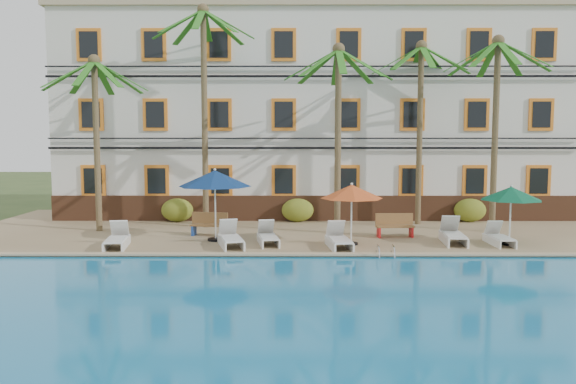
{
  "coord_description": "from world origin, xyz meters",
  "views": [
    {
      "loc": [
        -1.21,
        -19.42,
        4.15
      ],
      "look_at": [
        -1.29,
        3.0,
        2.0
      ],
      "focal_mm": 35.0,
      "sensor_mm": 36.0,
      "label": 1
    }
  ],
  "objects_px": {
    "lounger_f": "(499,237)",
    "bench_left": "(210,224)",
    "palm_a": "(96,118)",
    "umbrella_green": "(511,194)",
    "bench_right": "(395,225)",
    "lounger_a": "(117,239)",
    "lounger_d": "(339,239)",
    "lounger_b": "(231,238)",
    "pool_ladder": "(385,256)",
    "palm_e": "(496,107)",
    "umbrella_blue": "(215,179)",
    "lounger_c": "(268,237)",
    "palm_c": "(338,112)",
    "palm_d": "(420,108)",
    "palm_b": "(204,88)",
    "lounger_e": "(453,235)",
    "umbrella_red": "(352,192)"
  },
  "relations": [
    {
      "from": "palm_b",
      "to": "lounger_f",
      "type": "bearing_deg",
      "value": -19.7
    },
    {
      "from": "lounger_b",
      "to": "lounger_d",
      "type": "xyz_separation_m",
      "value": [
        3.89,
        -0.23,
        -0.01
      ]
    },
    {
      "from": "lounger_a",
      "to": "lounger_d",
      "type": "bearing_deg",
      "value": -0.39
    },
    {
      "from": "bench_left",
      "to": "umbrella_red",
      "type": "bearing_deg",
      "value": -19.24
    },
    {
      "from": "umbrella_green",
      "to": "lounger_f",
      "type": "height_order",
      "value": "umbrella_green"
    },
    {
      "from": "lounger_f",
      "to": "bench_left",
      "type": "relative_size",
      "value": 1.14
    },
    {
      "from": "palm_a",
      "to": "lounger_d",
      "type": "height_order",
      "value": "palm_a"
    },
    {
      "from": "palm_b",
      "to": "lounger_f",
      "type": "height_order",
      "value": "palm_b"
    },
    {
      "from": "palm_c",
      "to": "pool_ladder",
      "type": "height_order",
      "value": "palm_c"
    },
    {
      "from": "palm_c",
      "to": "lounger_a",
      "type": "relative_size",
      "value": 3.81
    },
    {
      "from": "bench_left",
      "to": "pool_ladder",
      "type": "height_order",
      "value": "bench_left"
    },
    {
      "from": "lounger_c",
      "to": "bench_right",
      "type": "relative_size",
      "value": 1.26
    },
    {
      "from": "lounger_b",
      "to": "pool_ladder",
      "type": "bearing_deg",
      "value": -16.45
    },
    {
      "from": "bench_right",
      "to": "umbrella_green",
      "type": "bearing_deg",
      "value": -23.42
    },
    {
      "from": "palm_d",
      "to": "lounger_b",
      "type": "relative_size",
      "value": 3.88
    },
    {
      "from": "palm_d",
      "to": "bench_right",
      "type": "relative_size",
      "value": 5.41
    },
    {
      "from": "palm_d",
      "to": "umbrella_green",
      "type": "distance_m",
      "value": 6.48
    },
    {
      "from": "lounger_d",
      "to": "pool_ladder",
      "type": "relative_size",
      "value": 2.74
    },
    {
      "from": "palm_a",
      "to": "lounger_d",
      "type": "bearing_deg",
      "value": -20.57
    },
    {
      "from": "palm_a",
      "to": "umbrella_green",
      "type": "relative_size",
      "value": 3.31
    },
    {
      "from": "palm_e",
      "to": "umbrella_blue",
      "type": "bearing_deg",
      "value": -169.09
    },
    {
      "from": "palm_b",
      "to": "lounger_d",
      "type": "relative_size",
      "value": 4.73
    },
    {
      "from": "lounger_e",
      "to": "pool_ladder",
      "type": "relative_size",
      "value": 2.86
    },
    {
      "from": "palm_e",
      "to": "lounger_c",
      "type": "relative_size",
      "value": 4.24
    },
    {
      "from": "lounger_a",
      "to": "lounger_b",
      "type": "relative_size",
      "value": 0.95
    },
    {
      "from": "umbrella_red",
      "to": "lounger_b",
      "type": "height_order",
      "value": "umbrella_red"
    },
    {
      "from": "palm_a",
      "to": "lounger_c",
      "type": "distance_m",
      "value": 9.04
    },
    {
      "from": "palm_e",
      "to": "lounger_a",
      "type": "height_order",
      "value": "palm_e"
    },
    {
      "from": "palm_e",
      "to": "lounger_a",
      "type": "bearing_deg",
      "value": -166.51
    },
    {
      "from": "umbrella_blue",
      "to": "lounger_f",
      "type": "distance_m",
      "value": 10.77
    },
    {
      "from": "palm_d",
      "to": "umbrella_green",
      "type": "height_order",
      "value": "palm_d"
    },
    {
      "from": "umbrella_red",
      "to": "palm_c",
      "type": "bearing_deg",
      "value": 96.77
    },
    {
      "from": "lounger_f",
      "to": "pool_ladder",
      "type": "distance_m",
      "value": 4.94
    },
    {
      "from": "umbrella_green",
      "to": "lounger_c",
      "type": "height_order",
      "value": "umbrella_green"
    },
    {
      "from": "palm_d",
      "to": "lounger_e",
      "type": "distance_m",
      "value": 6.85
    },
    {
      "from": "bench_right",
      "to": "palm_e",
      "type": "bearing_deg",
      "value": 17.0
    },
    {
      "from": "palm_b",
      "to": "pool_ladder",
      "type": "distance_m",
      "value": 11.0
    },
    {
      "from": "palm_e",
      "to": "bench_right",
      "type": "height_order",
      "value": "palm_e"
    },
    {
      "from": "lounger_d",
      "to": "pool_ladder",
      "type": "distance_m",
      "value": 2.0
    },
    {
      "from": "palm_a",
      "to": "umbrella_blue",
      "type": "height_order",
      "value": "palm_a"
    },
    {
      "from": "lounger_a",
      "to": "bench_left",
      "type": "height_order",
      "value": "bench_left"
    },
    {
      "from": "lounger_b",
      "to": "bench_left",
      "type": "relative_size",
      "value": 1.36
    },
    {
      "from": "lounger_a",
      "to": "lounger_b",
      "type": "distance_m",
      "value": 4.06
    },
    {
      "from": "umbrella_red",
      "to": "lounger_f",
      "type": "bearing_deg",
      "value": 0.23
    },
    {
      "from": "lounger_e",
      "to": "lounger_f",
      "type": "height_order",
      "value": "lounger_e"
    },
    {
      "from": "palm_a",
      "to": "palm_e",
      "type": "xyz_separation_m",
      "value": [
        16.56,
        -0.1,
        0.44
      ]
    },
    {
      "from": "umbrella_blue",
      "to": "bench_right",
      "type": "relative_size",
      "value": 1.82
    },
    {
      "from": "palm_e",
      "to": "lounger_b",
      "type": "xyz_separation_m",
      "value": [
        -10.64,
        -3.35,
        -4.89
      ]
    },
    {
      "from": "lounger_a",
      "to": "bench_right",
      "type": "height_order",
      "value": "bench_right"
    },
    {
      "from": "umbrella_blue",
      "to": "lounger_d",
      "type": "bearing_deg",
      "value": -16.94
    }
  ]
}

